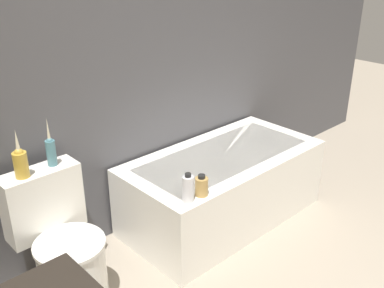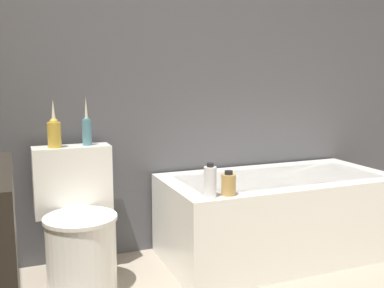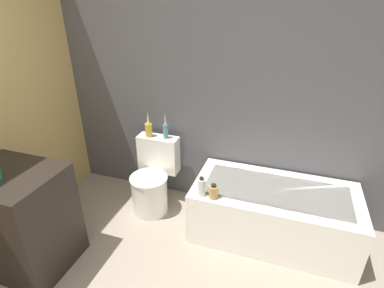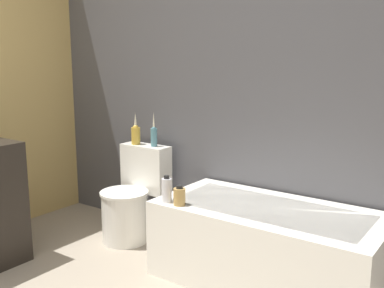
% 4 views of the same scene
% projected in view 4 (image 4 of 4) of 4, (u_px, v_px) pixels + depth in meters
% --- Properties ---
extents(wall_back_tiled, '(6.40, 0.06, 2.60)m').
position_uv_depth(wall_back_tiled, '(203.00, 75.00, 3.43)').
color(wall_back_tiled, '#4C4C51').
rests_on(wall_back_tiled, ground_plane).
extents(bathtub, '(1.43, 0.71, 0.51)m').
position_uv_depth(bathtub, '(268.00, 245.00, 2.86)').
color(bathtub, white).
rests_on(bathtub, ground).
extents(toilet, '(0.42, 0.53, 0.73)m').
position_uv_depth(toilet, '(132.00, 200.00, 3.58)').
color(toilet, white).
rests_on(toilet, ground).
extents(vase_gold, '(0.07, 0.07, 0.26)m').
position_uv_depth(vase_gold, '(136.00, 134.00, 3.66)').
color(vase_gold, gold).
rests_on(vase_gold, toilet).
extents(vase_silver, '(0.05, 0.05, 0.27)m').
position_uv_depth(vase_silver, '(154.00, 135.00, 3.58)').
color(vase_silver, teal).
rests_on(vase_silver, toilet).
extents(shampoo_bottle_tall, '(0.07, 0.07, 0.18)m').
position_uv_depth(shampoo_bottle_tall, '(167.00, 190.00, 2.91)').
color(shampoo_bottle_tall, silver).
rests_on(shampoo_bottle_tall, bathtub).
extents(shampoo_bottle_short, '(0.08, 0.08, 0.13)m').
position_uv_depth(shampoo_bottle_short, '(179.00, 196.00, 2.86)').
color(shampoo_bottle_short, tan).
rests_on(shampoo_bottle_short, bathtub).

